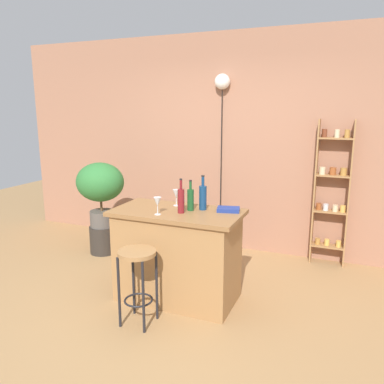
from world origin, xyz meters
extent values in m
plane|color=#A37A4C|center=(0.00, 0.00, 0.00)|extent=(12.00, 12.00, 0.00)
cube|color=#9E6B51|center=(0.00, 1.95, 1.40)|extent=(6.40, 0.10, 2.80)
cube|color=#9E7042|center=(0.00, 0.30, 0.43)|extent=(1.14, 0.60, 0.86)
cube|color=olive|center=(0.00, 0.30, 0.88)|extent=(1.24, 0.65, 0.04)
cylinder|color=black|center=(-0.25, -0.37, 0.32)|extent=(0.02, 0.02, 0.64)
cylinder|color=black|center=(-0.01, -0.37, 0.32)|extent=(0.02, 0.02, 0.64)
cylinder|color=black|center=(-0.25, -0.13, 0.32)|extent=(0.02, 0.02, 0.64)
cylinder|color=black|center=(-0.01, -0.13, 0.32)|extent=(0.02, 0.02, 0.64)
torus|color=black|center=(-0.13, -0.25, 0.22)|extent=(0.26, 0.26, 0.02)
cylinder|color=#9E7042|center=(-0.13, -0.25, 0.66)|extent=(0.33, 0.33, 0.03)
cube|color=#9E7042|center=(1.13, 1.81, 0.87)|extent=(0.02, 0.15, 1.74)
cube|color=#9E7042|center=(1.51, 1.81, 0.87)|extent=(0.02, 0.15, 1.74)
cube|color=#9E7042|center=(1.32, 1.81, 0.22)|extent=(0.37, 0.15, 0.02)
cylinder|color=#AD7A38|center=(1.20, 1.80, 0.26)|extent=(0.06, 0.06, 0.07)
cylinder|color=gold|center=(1.31, 1.81, 0.26)|extent=(0.06, 0.06, 0.07)
cylinder|color=gold|center=(1.44, 1.80, 0.26)|extent=(0.06, 0.06, 0.07)
cube|color=#9E7042|center=(1.32, 1.81, 0.65)|extent=(0.37, 0.15, 0.02)
cylinder|color=#994C23|center=(1.18, 1.81, 0.70)|extent=(0.06, 0.06, 0.08)
cylinder|color=silver|center=(1.26, 1.81, 0.70)|extent=(0.06, 0.06, 0.08)
cylinder|color=beige|center=(1.37, 1.80, 0.70)|extent=(0.06, 0.06, 0.08)
cylinder|color=gold|center=(1.46, 1.81, 0.70)|extent=(0.06, 0.06, 0.08)
cube|color=#9E7042|center=(1.32, 1.81, 1.09)|extent=(0.37, 0.15, 0.02)
cylinder|color=beige|center=(1.19, 1.80, 1.14)|extent=(0.07, 0.07, 0.09)
cylinder|color=#994C23|center=(1.31, 1.81, 1.14)|extent=(0.07, 0.07, 0.09)
cylinder|color=#AD7A38|center=(1.43, 1.81, 1.14)|extent=(0.07, 0.07, 0.09)
cube|color=#9E7042|center=(1.32, 1.81, 1.52)|extent=(0.37, 0.15, 0.02)
cylinder|color=brown|center=(1.19, 1.81, 1.58)|extent=(0.06, 0.06, 0.09)
cylinder|color=beige|center=(1.33, 1.80, 1.58)|extent=(0.06, 0.06, 0.09)
cylinder|color=#AD7A38|center=(1.43, 1.80, 1.58)|extent=(0.06, 0.06, 0.09)
cylinder|color=#2D2823|center=(-1.42, 1.05, 0.18)|extent=(0.34, 0.34, 0.36)
cylinder|color=#514C47|center=(-1.42, 1.05, 0.46)|extent=(0.30, 0.30, 0.21)
cylinder|color=brown|center=(-1.42, 1.05, 0.65)|extent=(0.03, 0.03, 0.16)
ellipsoid|color=#2D7033|center=(-1.42, 1.05, 0.94)|extent=(0.62, 0.56, 0.50)
cylinder|color=maroon|center=(0.07, 0.24, 1.02)|extent=(0.06, 0.06, 0.23)
cylinder|color=maroon|center=(0.07, 0.24, 1.17)|extent=(0.02, 0.02, 0.09)
cylinder|color=black|center=(0.07, 0.24, 1.22)|extent=(0.03, 0.03, 0.01)
cylinder|color=#194C23|center=(0.11, 0.36, 1.01)|extent=(0.06, 0.06, 0.20)
cylinder|color=#194C23|center=(0.11, 0.36, 1.15)|extent=(0.02, 0.02, 0.08)
cylinder|color=black|center=(0.11, 0.36, 1.19)|extent=(0.03, 0.03, 0.01)
cylinder|color=navy|center=(0.21, 0.43, 1.02)|extent=(0.07, 0.07, 0.23)
cylinder|color=navy|center=(0.21, 0.43, 1.18)|extent=(0.03, 0.03, 0.09)
cylinder|color=black|center=(0.21, 0.43, 1.23)|extent=(0.03, 0.03, 0.01)
cylinder|color=silver|center=(-0.09, 0.47, 0.91)|extent=(0.06, 0.06, 0.00)
cylinder|color=silver|center=(-0.09, 0.47, 0.94)|extent=(0.01, 0.01, 0.07)
cone|color=silver|center=(-0.09, 0.47, 1.02)|extent=(0.07, 0.07, 0.08)
cylinder|color=silver|center=(-0.11, 0.11, 0.91)|extent=(0.06, 0.06, 0.00)
cylinder|color=silver|center=(-0.11, 0.11, 0.94)|extent=(0.01, 0.01, 0.07)
cone|color=silver|center=(-0.11, 0.11, 1.02)|extent=(0.07, 0.07, 0.08)
cube|color=navy|center=(0.46, 0.47, 0.92)|extent=(0.24, 0.19, 0.03)
cylinder|color=black|center=(-0.07, 1.84, 1.09)|extent=(0.01, 0.01, 2.18)
sphere|color=white|center=(-0.07, 1.84, 2.18)|extent=(0.20, 0.20, 0.20)
camera|label=1|loc=(1.48, -2.91, 1.86)|focal=35.87mm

